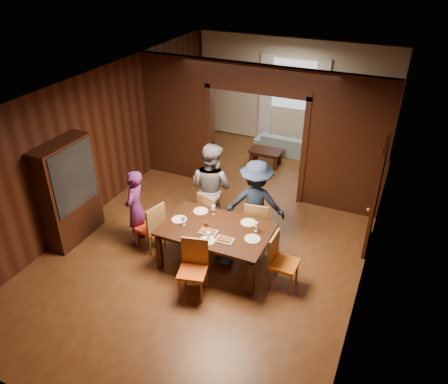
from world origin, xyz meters
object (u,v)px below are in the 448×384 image
at_px(person_navy, 256,203).
at_px(chair_left, 149,226).
at_px(dining_table, 216,246).
at_px(coffee_table, 266,157).
at_px(sofa, 289,144).
at_px(chair_near, 193,270).
at_px(chair_right, 284,262).
at_px(person_purple, 136,208).
at_px(hutch, 69,192).
at_px(chair_far_r, 258,222).
at_px(person_grey, 211,188).
at_px(chair_far_l, 214,214).

height_order(person_navy, chair_left, person_navy).
bearing_deg(dining_table, coffee_table, 96.94).
height_order(sofa, chair_near, chair_near).
bearing_deg(chair_left, chair_right, 104.68).
bearing_deg(dining_table, chair_near, -91.46).
bearing_deg(chair_right, person_purple, 90.85).
distance_m(sofa, hutch, 6.04).
relative_size(chair_left, chair_far_r, 1.00).
bearing_deg(person_grey, sofa, -83.32).
relative_size(person_purple, person_grey, 0.82).
bearing_deg(person_purple, chair_far_r, 100.65).
relative_size(person_purple, chair_far_l, 1.56).
relative_size(person_navy, chair_far_l, 1.74).
xyz_separation_m(person_purple, chair_near, (1.61, -0.83, -0.27)).
bearing_deg(chair_near, person_purple, 139.07).
bearing_deg(chair_near, chair_left, 135.58).
bearing_deg(coffee_table, chair_far_l, -88.43).
height_order(person_purple, chair_far_r, person_purple).
height_order(sofa, chair_right, chair_right).
height_order(person_grey, chair_far_l, person_grey).
xyz_separation_m(person_grey, sofa, (0.41, 4.01, -0.65)).
bearing_deg(dining_table, chair_left, -176.91).
distance_m(person_purple, dining_table, 1.67).
relative_size(sofa, chair_far_r, 1.88).
bearing_deg(person_grey, chair_far_r, -174.52).
bearing_deg(chair_far_r, sofa, -90.69).
relative_size(person_navy, coffee_table, 2.11).
bearing_deg(chair_far_l, person_purple, 50.86).
height_order(person_grey, coffee_table, person_grey).
height_order(person_purple, person_grey, person_grey).
distance_m(chair_far_r, hutch, 3.55).
bearing_deg(chair_right, chair_left, 91.94).
bearing_deg(chair_far_l, coffee_table, -70.42).
bearing_deg(coffee_table, chair_near, -84.49).
bearing_deg(chair_right, sofa, 17.19).
bearing_deg(person_purple, hutch, -85.76).
relative_size(sofa, coffee_table, 2.28).
distance_m(chair_far_r, chair_near, 1.76).
distance_m(person_grey, chair_near, 1.95).
relative_size(chair_left, chair_near, 1.00).
relative_size(dining_table, chair_far_l, 1.94).
bearing_deg(sofa, chair_near, 92.57).
xyz_separation_m(chair_far_l, chair_far_r, (0.87, 0.08, 0.00)).
bearing_deg(chair_near, person_grey, 92.45).
xyz_separation_m(dining_table, hutch, (-2.83, -0.37, 0.62)).
height_order(person_purple, person_navy, person_navy).
distance_m(chair_right, chair_far_r, 1.21).
bearing_deg(person_purple, chair_left, 68.16).
distance_m(person_purple, chair_right, 2.91).
distance_m(person_navy, chair_near, 1.86).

